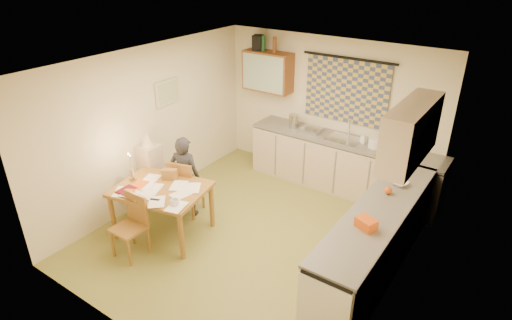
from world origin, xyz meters
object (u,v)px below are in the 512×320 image
Objects in this scene: counter_right at (376,240)px; shelf_stand at (152,175)px; stove at (334,299)px; chair_far at (187,196)px; counter_back at (342,165)px; dining_table at (163,210)px; person at (185,176)px.

counter_right is 2.85× the size of shelf_stand.
stove is at bearing -90.00° from counter_right.
chair_far reaches higher than counter_right.
shelf_stand reaches higher than stove.
counter_back is 2.34× the size of dining_table.
counter_right is 2.09× the size of dining_table.
dining_table is 0.59m from chair_far.
person is 0.68m from shelf_stand.
counter_back is 3.52× the size of chair_far.
dining_table is 1.36× the size of shelf_stand.
chair_far is (-1.66, -2.08, -0.16)m from counter_back.
counter_right is at bearing 90.00° from stove.
shelf_stand is (-0.66, -0.09, -0.13)m from person.
stove is (0.00, -1.22, -0.01)m from counter_right.
person reaches higher than counter_back.
counter_back reaches higher than stove.
chair_far is 0.36m from person.
shelf_stand reaches higher than chair_far.
counter_back is 2.10m from counter_right.
counter_back is at bearing 43.41° from shelf_stand.
chair_far is at bearing 8.82° from shelf_stand.
shelf_stand reaches higher than counter_right.
counter_back reaches higher than dining_table.
stove is 3.02m from chair_far.
chair_far is (-0.09, 0.58, -0.09)m from dining_table.
counter_back and counter_right have the same top height.
person is (-1.65, -2.09, 0.20)m from counter_back.
counter_back is at bearing -145.32° from person.
person is at bearing 86.50° from dining_table.
stove is 0.95× the size of chair_far.
counter_back is 2.53× the size of person.
shelf_stand is at bearing 135.66° from dining_table.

